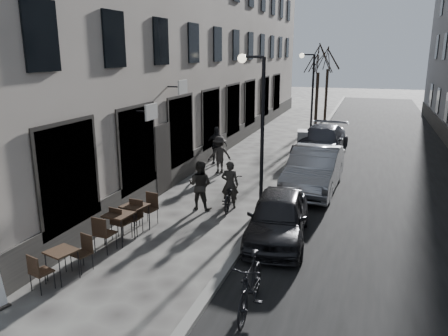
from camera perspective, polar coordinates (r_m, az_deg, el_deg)
The scene contains 20 objects.
ground at distance 9.57m, azimuth -4.32°, elevation -17.62°, with size 120.00×120.00×0.00m, color #353230.
road at distance 23.97m, azimuth 19.65°, elevation 1.65°, with size 7.30×60.00×0.00m, color black.
kerb at distance 24.14m, azimuth 10.99°, elevation 2.48°, with size 0.25×60.00×0.12m, color slate.
streetlamp_near at distance 13.97m, azimuth 4.38°, elevation 6.71°, with size 0.90×0.28×5.09m.
streetlamp_far at distance 25.71m, azimuth 11.13°, elevation 10.22°, with size 0.90×0.28×5.09m.
tree_near at distance 28.60m, azimuth 12.27°, elevation 13.63°, with size 2.40×2.40×5.70m.
tree_far at distance 34.57m, azimuth 13.47°, elevation 13.73°, with size 2.40×2.40×5.70m.
bistro_set_a at distance 10.96m, azimuth -20.37°, elevation -11.43°, with size 0.78×1.54×0.88m.
bistro_set_b at distance 12.51m, azimuth -13.52°, elevation -7.24°, with size 0.75×1.72×1.00m.
bistro_set_c at distance 13.14m, azimuth -11.51°, elevation -6.09°, with size 0.79×1.71×0.98m.
utility_cabinet at distance 22.24m, azimuth 10.16°, elevation 3.11°, with size 0.50×0.91×1.36m, color slate.
bicycle at distance 14.83m, azimuth 0.77°, elevation -3.33°, with size 0.66×1.90×1.00m, color black.
cyclist_rider at distance 14.73m, azimuth 0.78°, elevation -2.16°, with size 0.60×0.39×1.64m, color black.
pedestrian_near at distance 14.61m, azimuth -3.14°, elevation -2.23°, with size 0.82×0.64×1.68m, color #262521.
pedestrian_mid at distance 19.02m, azimuth -0.60°, elevation 1.75°, with size 1.05×0.60×1.63m, color #2B2826.
pedestrian_far at distance 20.72m, azimuth -1.05°, elevation 3.01°, with size 1.02×0.43×1.74m, color black.
car_near at distance 12.39m, azimuth 7.06°, elevation -6.33°, with size 1.60×3.97×1.35m, color black.
car_mid at distance 16.97m, azimuth 11.69°, elevation -0.17°, with size 1.73×4.96×1.63m, color gray.
car_far at distance 22.51m, azimuth 12.59°, elevation 3.35°, with size 2.16×5.31×1.54m, color #33343C.
moped at distance 9.14m, azimuth 3.46°, elevation -14.96°, with size 0.56×1.98×1.19m, color black.
Camera 1 is at (3.22, -7.41, 5.14)m, focal length 35.00 mm.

